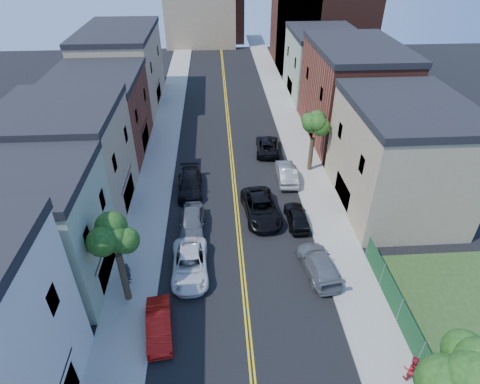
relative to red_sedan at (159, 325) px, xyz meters
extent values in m
cube|color=gray|center=(-2.40, 28.78, -0.63)|extent=(3.20, 100.00, 0.15)
cube|color=gray|center=(13.40, 28.78, -0.63)|extent=(3.20, 100.00, 0.15)
cube|color=gray|center=(-0.65, 28.78, -0.63)|extent=(0.30, 100.00, 0.15)
cube|color=gray|center=(11.65, 28.78, -0.63)|extent=(0.30, 100.00, 0.15)
cube|color=gray|center=(-8.50, 4.78, 3.55)|extent=(9.00, 8.00, 8.50)
cube|color=#998466|center=(-8.50, 13.78, 3.80)|extent=(9.00, 10.00, 9.00)
cube|color=brown|center=(-8.50, 24.78, 3.30)|extent=(9.00, 12.00, 8.00)
cube|color=#998466|center=(-8.50, 38.78, 4.05)|extent=(9.00, 16.00, 9.50)
cube|color=#998466|center=(19.50, 12.78, 3.80)|extent=(9.00, 12.00, 9.00)
cube|color=brown|center=(19.50, 26.78, 4.30)|extent=(9.00, 14.00, 10.00)
cube|color=gray|center=(19.50, 40.78, 3.55)|extent=(9.00, 12.00, 8.50)
cube|color=#4C2319|center=(23.00, 56.78, 5.30)|extent=(16.00, 14.00, 12.00)
cube|color=#4C2319|center=(18.00, 52.78, 10.30)|extent=(6.00, 6.00, 22.00)
cube|color=#998466|center=(1.50, 70.78, 5.30)|extent=(14.00, 8.00, 12.00)
cube|color=brown|center=(5.50, 74.78, 4.30)|extent=(10.00, 8.00, 10.00)
cube|color=#143F1E|center=(15.00, -1.72, 0.40)|extent=(0.04, 15.00, 1.90)
cylinder|color=#35271A|center=(-2.40, 2.78, 1.43)|extent=(0.44, 0.44, 3.96)
sphere|color=#13350E|center=(-2.40, 2.78, 5.75)|extent=(5.20, 5.20, 5.20)
sphere|color=#13350E|center=(-1.88, 2.39, 6.79)|extent=(3.90, 3.90, 3.90)
sphere|color=#13350E|center=(-2.92, 3.30, 5.23)|extent=(3.64, 3.64, 3.64)
sphere|color=#13350E|center=(13.40, -7.22, 6.46)|extent=(5.80, 5.80, 5.80)
sphere|color=#13350E|center=(12.82, -6.64, 5.88)|extent=(4.06, 4.06, 4.06)
cylinder|color=#35271A|center=(13.40, 18.78, 1.21)|extent=(0.44, 0.44, 3.52)
sphere|color=#13350E|center=(13.40, 18.78, 4.95)|extent=(4.40, 4.40, 4.40)
sphere|color=#13350E|center=(13.84, 18.45, 5.83)|extent=(3.30, 3.30, 3.30)
sphere|color=#13350E|center=(12.96, 19.22, 4.51)|extent=(3.08, 3.08, 3.08)
imported|color=#AB100B|center=(0.00, 0.00, 0.00)|extent=(2.01, 4.42, 1.41)
imported|color=silver|center=(1.70, 5.04, 0.07)|extent=(2.75, 5.65, 1.55)
imported|color=#53565A|center=(1.70, 9.82, 0.15)|extent=(2.05, 5.02, 1.71)
imported|color=black|center=(1.28, 15.70, 0.10)|extent=(2.43, 5.60, 1.60)
imported|color=slate|center=(11.00, 4.48, 0.05)|extent=(2.78, 5.43, 1.51)
imported|color=black|center=(10.48, 10.23, 0.02)|extent=(1.76, 4.25, 1.44)
imported|color=#97999E|center=(10.71, 17.06, 0.11)|extent=(1.86, 5.01, 1.64)
imported|color=black|center=(9.57, 23.17, 0.04)|extent=(2.92, 5.52, 1.48)
imported|color=black|center=(7.55, 11.41, 0.14)|extent=(3.38, 6.31, 1.69)
imported|color=#292831|center=(-2.56, 4.29, 0.29)|extent=(0.41, 0.62, 1.69)
imported|color=maroon|center=(14.11, -4.01, 0.36)|extent=(1.03, 0.89, 1.82)
camera|label=1|loc=(3.98, -15.68, 20.39)|focal=29.44mm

